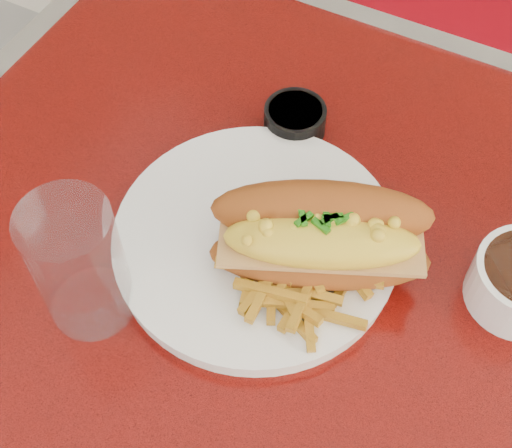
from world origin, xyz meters
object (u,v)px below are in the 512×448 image
at_px(dinner_plate, 256,240).
at_px(water_tumbler, 79,265).
at_px(mac_hoagie, 321,236).
at_px(sauce_cup_left, 295,119).
at_px(fork, 312,266).
at_px(diner_table, 414,419).

xyz_separation_m(dinner_plate, water_tumbler, (-0.11, -0.13, 0.06)).
height_order(mac_hoagie, sauce_cup_left, mac_hoagie).
bearing_deg(dinner_plate, water_tumbler, -130.03).
relative_size(dinner_plate, mac_hoagie, 1.30).
relative_size(mac_hoagie, water_tumbler, 1.62).
height_order(fork, water_tumbler, water_tumbler).
relative_size(fork, sauce_cup_left, 1.90).
height_order(diner_table, dinner_plate, dinner_plate).
height_order(diner_table, water_tumbler, water_tumbler).
distance_m(mac_hoagie, sauce_cup_left, 0.18).
distance_m(diner_table, mac_hoagie, 0.26).
xyz_separation_m(diner_table, fork, (-0.14, 0.02, 0.18)).
relative_size(dinner_plate, water_tumbler, 2.11).
distance_m(mac_hoagie, water_tumbler, 0.22).
height_order(diner_table, fork, fork).
relative_size(diner_table, water_tumbler, 8.78).
bearing_deg(sauce_cup_left, dinner_plate, -78.10).
relative_size(mac_hoagie, sauce_cup_left, 2.90).
height_order(diner_table, mac_hoagie, mac_hoagie).
distance_m(mac_hoagie, fork, 0.04).
xyz_separation_m(mac_hoagie, fork, (-0.00, -0.01, -0.04)).
bearing_deg(sauce_cup_left, mac_hoagie, -57.28).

